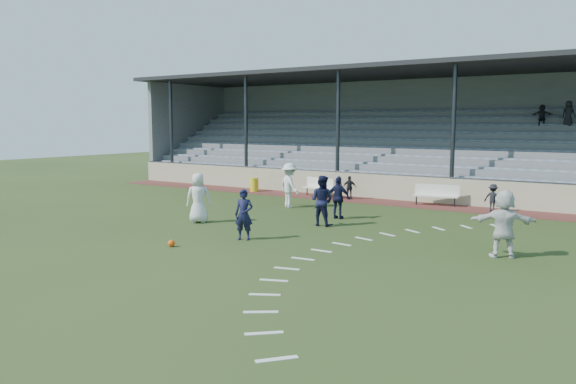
% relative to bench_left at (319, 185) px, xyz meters
% --- Properties ---
extents(ground, '(90.00, 90.00, 0.00)m').
position_rel_bench_left_xyz_m(ground, '(3.40, -10.49, -0.58)').
color(ground, '#283917').
rests_on(ground, ground).
extents(cinder_track, '(34.00, 2.00, 0.02)m').
position_rel_bench_left_xyz_m(cinder_track, '(3.40, 0.01, -0.57)').
color(cinder_track, '#532421').
rests_on(cinder_track, ground).
extents(retaining_wall, '(34.00, 0.18, 1.20)m').
position_rel_bench_left_xyz_m(retaining_wall, '(3.40, 1.06, 0.02)').
color(retaining_wall, '#B4AB8A').
rests_on(retaining_wall, ground).
extents(bench_left, '(2.03, 1.03, 0.95)m').
position_rel_bench_left_xyz_m(bench_left, '(0.00, 0.00, 0.00)').
color(bench_left, silver).
rests_on(bench_left, cinder_track).
extents(bench_right, '(2.04, 0.79, 0.95)m').
position_rel_bench_left_xyz_m(bench_right, '(6.00, 0.28, 0.00)').
color(bench_right, silver).
rests_on(bench_right, cinder_track).
extents(trash_bin, '(0.46, 0.46, 0.74)m').
position_rel_bench_left_xyz_m(trash_bin, '(-4.09, -0.08, -0.20)').
color(trash_bin, yellow).
rests_on(trash_bin, cinder_track).
extents(football, '(0.22, 0.22, 0.22)m').
position_rel_bench_left_xyz_m(football, '(2.16, -12.54, -0.48)').
color(football, '#EE4D0E').
rests_on(football, ground).
extents(player_white_lead, '(1.10, 1.05, 1.89)m').
position_rel_bench_left_xyz_m(player_white_lead, '(-0.02, -8.95, 0.36)').
color(player_white_lead, silver).
rests_on(player_white_lead, ground).
extents(player_navy_lead, '(0.70, 0.59, 1.64)m').
position_rel_bench_left_xyz_m(player_navy_lead, '(3.36, -10.49, 0.24)').
color(player_navy_lead, black).
rests_on(player_navy_lead, ground).
extents(player_navy_mid, '(0.91, 0.72, 1.85)m').
position_rel_bench_left_xyz_m(player_navy_mid, '(4.16, -6.90, 0.34)').
color(player_navy_mid, black).
rests_on(player_navy_mid, ground).
extents(player_white_wing, '(1.47, 1.23, 1.98)m').
position_rel_bench_left_xyz_m(player_white_wing, '(0.72, -3.83, 0.41)').
color(player_white_wing, silver).
rests_on(player_white_wing, ground).
extents(player_navy_wing, '(1.00, 0.48, 1.65)m').
position_rel_bench_left_xyz_m(player_navy_wing, '(3.97, -5.27, 0.24)').
color(player_navy_wing, black).
rests_on(player_navy_wing, ground).
extents(player_white_back, '(1.86, 1.19, 1.92)m').
position_rel_bench_left_xyz_m(player_white_back, '(10.87, -8.33, 0.38)').
color(player_white_back, silver).
rests_on(player_white_back, ground).
extents(sub_left_near, '(0.42, 0.28, 1.12)m').
position_rel_bench_left_xyz_m(sub_left_near, '(1.20, -0.11, -0.00)').
color(sub_left_near, black).
rests_on(sub_left_near, cinder_track).
extents(sub_left_far, '(0.73, 0.51, 1.14)m').
position_rel_bench_left_xyz_m(sub_left_far, '(1.74, -0.03, 0.01)').
color(sub_left_far, black).
rests_on(sub_left_far, cinder_track).
extents(sub_right, '(0.79, 0.49, 1.16)m').
position_rel_bench_left_xyz_m(sub_right, '(8.59, -0.11, 0.02)').
color(sub_right, black).
rests_on(sub_right, cinder_track).
extents(grandstand, '(34.60, 9.00, 6.61)m').
position_rel_bench_left_xyz_m(grandstand, '(3.40, 5.78, 1.62)').
color(grandstand, slate).
rests_on(grandstand, ground).
extents(penalty_arc, '(3.89, 14.63, 0.01)m').
position_rel_bench_left_xyz_m(penalty_arc, '(7.52, -10.49, -0.58)').
color(penalty_arc, silver).
rests_on(penalty_arc, ground).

